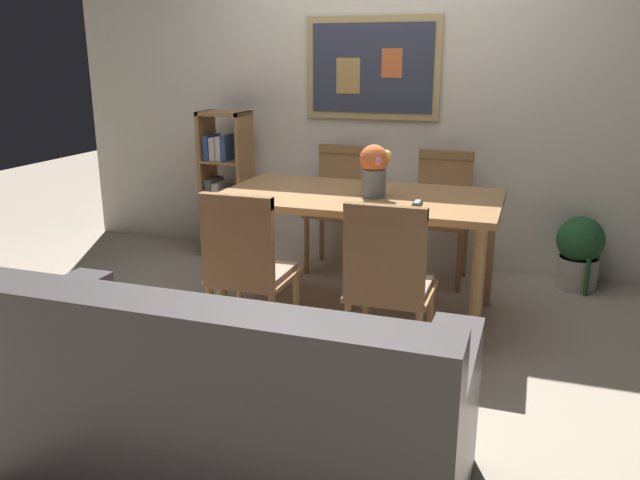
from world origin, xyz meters
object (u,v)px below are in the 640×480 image
Objects in this scene: dining_chair_near_left at (247,263)px; leather_couch at (211,413)px; dining_chair_near_right at (388,277)px; potted_ivy at (579,251)px; flower_vase at (374,168)px; tv_remote at (417,204)px; dining_chair_far_right at (442,205)px; dining_table at (359,209)px; dining_chair_far_left at (340,197)px; bookshelf at (226,190)px.

dining_chair_near_left is 1.07m from leather_couch.
dining_chair_near_left is 0.73m from dining_chair_near_right.
potted_ivy is 1.80× the size of flower_vase.
dining_chair_near_right is at bearing -119.19° from potted_ivy.
dining_chair_near_left and dining_chair_near_right have the same top height.
dining_chair_near_right is at bearing -91.30° from tv_remote.
dining_chair_far_right is 0.98m from potted_ivy.
dining_table is 0.28m from flower_vase.
dining_chair_near_right is 1.00× the size of dining_chair_far_left.
leather_couch reaches higher than dining_table.
dining_table is 0.91m from dining_chair_near_left.
dining_table is at bearing 159.12° from flower_vase.
flower_vase is at bearing -61.28° from dining_chair_far_left.
flower_vase is at bearing -142.75° from potted_ivy.
dining_chair_near_left is 5.75× the size of tv_remote.
dining_chair_far_left reaches higher than leather_couch.
leather_couch is 11.37× the size of tv_remote.
dining_chair_far_right is 1.66× the size of potted_ivy.
bookshelf reaches higher than leather_couch.
leather_couch is at bearing -64.43° from bookshelf.
dining_chair_far_left is at bearing 177.58° from dining_chair_far_right.
dining_chair_far_left is at bearing -177.76° from potted_ivy.
bookshelf is (-0.95, 1.65, -0.01)m from dining_chair_near_left.
bookshelf is 1.99m from tv_remote.
dining_chair_far_right is at bearing -2.42° from dining_chair_far_left.
dining_chair_far_left is 1.72m from potted_ivy.
dining_table is 1.55m from bookshelf.
dining_chair_near_left is at bearing -114.65° from dining_chair_far_right.
tv_remote is (0.74, 0.64, 0.22)m from dining_chair_near_left.
dining_chair_far_right is (0.39, 0.79, -0.12)m from dining_table.
dining_chair_near_right is 1.97m from potted_ivy.
bookshelf reaches higher than dining_chair_far_left.
potted_ivy is (0.93, 0.10, -0.27)m from dining_chair_far_right.
dining_chair_near_right reaches higher than potted_ivy.
leather_couch is 5.89× the size of flower_vase.
bookshelf is (-1.31, 0.83, -0.14)m from dining_table.
bookshelf is at bearing 178.89° from dining_chair_far_right.
leather_couch is 3.28× the size of potted_ivy.
dining_chair_near_left is 0.80× the size of bookshelf.
dining_chair_near_right is (-0.02, -1.60, 0.00)m from dining_chair_far_right.
dining_chair_far_right is 2.66m from leather_couch.
dining_chair_near_left and dining_chair_far_left have the same top height.
potted_ivy is (2.63, 0.07, -0.26)m from bookshelf.
dining_chair_near_left is 1.65m from dining_chair_far_left.
flower_vase reaches higher than potted_ivy.
dining_table is 1.82× the size of dining_chair_far_right.
flower_vase is at bearing -31.53° from bookshelf.
dining_table is at bearing 88.70° from leather_couch.
tv_remote is at bearing -90.10° from dining_chair_far_right.
bookshelf is (-1.70, 0.03, -0.01)m from dining_chair_far_right.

